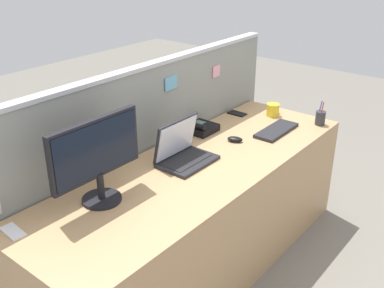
{
  "coord_description": "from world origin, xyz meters",
  "views": [
    {
      "loc": [
        -1.86,
        -1.44,
        1.95
      ],
      "look_at": [
        0.0,
        0.05,
        0.85
      ],
      "focal_mm": 42.86,
      "sensor_mm": 36.0,
      "label": 1
    }
  ],
  "objects_px": {
    "laptop": "(182,151)",
    "computer_mouse_right_hand": "(235,139)",
    "cell_phone_black_slab": "(237,113)",
    "coffee_mug": "(273,110)",
    "desktop_monitor": "(97,155)",
    "keyboard_main": "(276,130)",
    "desk_phone": "(200,128)",
    "pen_cup": "(320,118)",
    "cell_phone_white_slab": "(13,232)"
  },
  "relations": [
    {
      "from": "laptop",
      "to": "computer_mouse_right_hand",
      "type": "relative_size",
      "value": 3.36
    },
    {
      "from": "cell_phone_black_slab",
      "to": "coffee_mug",
      "type": "xyz_separation_m",
      "value": [
        0.14,
        -0.22,
        0.04
      ]
    },
    {
      "from": "desktop_monitor",
      "to": "keyboard_main",
      "type": "relative_size",
      "value": 1.42
    },
    {
      "from": "laptop",
      "to": "desk_phone",
      "type": "height_order",
      "value": "laptop"
    },
    {
      "from": "pen_cup",
      "to": "cell_phone_black_slab",
      "type": "bearing_deg",
      "value": 108.84
    },
    {
      "from": "coffee_mug",
      "to": "cell_phone_black_slab",
      "type": "bearing_deg",
      "value": 122.35
    },
    {
      "from": "cell_phone_white_slab",
      "to": "laptop",
      "type": "bearing_deg",
      "value": -3.16
    },
    {
      "from": "keyboard_main",
      "to": "cell_phone_white_slab",
      "type": "height_order",
      "value": "keyboard_main"
    },
    {
      "from": "laptop",
      "to": "cell_phone_white_slab",
      "type": "xyz_separation_m",
      "value": [
        -1.02,
        0.14,
        -0.06
      ]
    },
    {
      "from": "cell_phone_black_slab",
      "to": "pen_cup",
      "type": "bearing_deg",
      "value": -71.46
    },
    {
      "from": "cell_phone_black_slab",
      "to": "desk_phone",
      "type": "bearing_deg",
      "value": 177.76
    },
    {
      "from": "cell_phone_black_slab",
      "to": "laptop",
      "type": "bearing_deg",
      "value": -168.26
    },
    {
      "from": "laptop",
      "to": "cell_phone_white_slab",
      "type": "relative_size",
      "value": 2.49
    },
    {
      "from": "desk_phone",
      "to": "cell_phone_black_slab",
      "type": "height_order",
      "value": "desk_phone"
    },
    {
      "from": "desk_phone",
      "to": "pen_cup",
      "type": "relative_size",
      "value": 1.13
    },
    {
      "from": "laptop",
      "to": "desk_phone",
      "type": "xyz_separation_m",
      "value": [
        0.41,
        0.19,
        -0.04
      ]
    },
    {
      "from": "desktop_monitor",
      "to": "laptop",
      "type": "relative_size",
      "value": 1.57
    },
    {
      "from": "computer_mouse_right_hand",
      "to": "cell_phone_white_slab",
      "type": "bearing_deg",
      "value": 150.09
    },
    {
      "from": "desk_phone",
      "to": "computer_mouse_right_hand",
      "type": "height_order",
      "value": "desk_phone"
    },
    {
      "from": "laptop",
      "to": "cell_phone_white_slab",
      "type": "height_order",
      "value": "laptop"
    },
    {
      "from": "laptop",
      "to": "cell_phone_white_slab",
      "type": "bearing_deg",
      "value": 172.19
    },
    {
      "from": "cell_phone_black_slab",
      "to": "cell_phone_white_slab",
      "type": "xyz_separation_m",
      "value": [
        -1.86,
        -0.04,
        0.0
      ]
    },
    {
      "from": "desk_phone",
      "to": "keyboard_main",
      "type": "xyz_separation_m",
      "value": [
        0.32,
        -0.41,
        -0.02
      ]
    },
    {
      "from": "computer_mouse_right_hand",
      "to": "cell_phone_black_slab",
      "type": "bearing_deg",
      "value": 10.98
    },
    {
      "from": "desktop_monitor",
      "to": "cell_phone_black_slab",
      "type": "distance_m",
      "value": 1.46
    },
    {
      "from": "desktop_monitor",
      "to": "keyboard_main",
      "type": "distance_m",
      "value": 1.37
    },
    {
      "from": "laptop",
      "to": "desk_phone",
      "type": "relative_size",
      "value": 1.72
    },
    {
      "from": "desktop_monitor",
      "to": "computer_mouse_right_hand",
      "type": "height_order",
      "value": "desktop_monitor"
    },
    {
      "from": "laptop",
      "to": "cell_phone_black_slab",
      "type": "bearing_deg",
      "value": 12.05
    },
    {
      "from": "desktop_monitor",
      "to": "computer_mouse_right_hand",
      "type": "xyz_separation_m",
      "value": [
        1.01,
        -0.13,
        -0.24
      ]
    },
    {
      "from": "pen_cup",
      "to": "keyboard_main",
      "type": "bearing_deg",
      "value": 150.76
    },
    {
      "from": "computer_mouse_right_hand",
      "to": "cell_phone_black_slab",
      "type": "relative_size",
      "value": 0.75
    },
    {
      "from": "laptop",
      "to": "coffee_mug",
      "type": "distance_m",
      "value": 0.99
    },
    {
      "from": "computer_mouse_right_hand",
      "to": "cell_phone_black_slab",
      "type": "distance_m",
      "value": 0.5
    },
    {
      "from": "desk_phone",
      "to": "pen_cup",
      "type": "distance_m",
      "value": 0.85
    },
    {
      "from": "pen_cup",
      "to": "coffee_mug",
      "type": "xyz_separation_m",
      "value": [
        -0.05,
        0.34,
        -0.01
      ]
    },
    {
      "from": "desk_phone",
      "to": "coffee_mug",
      "type": "relative_size",
      "value": 1.51
    },
    {
      "from": "cell_phone_black_slab",
      "to": "cell_phone_white_slab",
      "type": "height_order",
      "value": "same"
    },
    {
      "from": "keyboard_main",
      "to": "cell_phone_black_slab",
      "type": "distance_m",
      "value": 0.41
    },
    {
      "from": "desk_phone",
      "to": "keyboard_main",
      "type": "distance_m",
      "value": 0.52
    },
    {
      "from": "desk_phone",
      "to": "laptop",
      "type": "bearing_deg",
      "value": -154.7
    },
    {
      "from": "coffee_mug",
      "to": "pen_cup",
      "type": "bearing_deg",
      "value": -81.21
    },
    {
      "from": "desktop_monitor",
      "to": "desk_phone",
      "type": "height_order",
      "value": "desktop_monitor"
    },
    {
      "from": "desk_phone",
      "to": "cell_phone_black_slab",
      "type": "distance_m",
      "value": 0.43
    },
    {
      "from": "keyboard_main",
      "to": "desktop_monitor",
      "type": "bearing_deg",
      "value": 168.63
    },
    {
      "from": "desktop_monitor",
      "to": "coffee_mug",
      "type": "bearing_deg",
      "value": -3.03
    },
    {
      "from": "desktop_monitor",
      "to": "computer_mouse_right_hand",
      "type": "bearing_deg",
      "value": -7.12
    },
    {
      "from": "keyboard_main",
      "to": "cell_phone_black_slab",
      "type": "xyz_separation_m",
      "value": [
        0.11,
        0.39,
        -0.01
      ]
    },
    {
      "from": "desktop_monitor",
      "to": "cell_phone_black_slab",
      "type": "xyz_separation_m",
      "value": [
        1.43,
        0.14,
        -0.25
      ]
    },
    {
      "from": "cell_phone_white_slab",
      "to": "desk_phone",
      "type": "bearing_deg",
      "value": 6.85
    }
  ]
}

